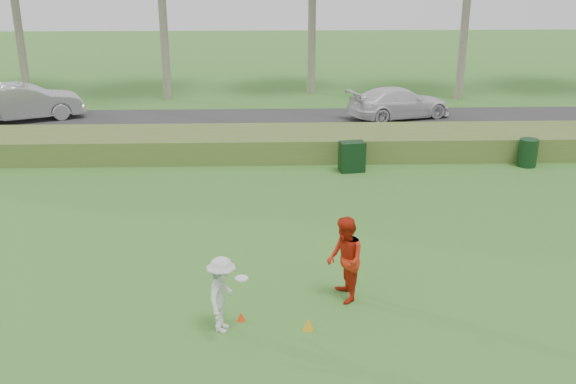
{
  "coord_description": "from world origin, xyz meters",
  "views": [
    {
      "loc": [
        -0.53,
        -12.19,
        7.13
      ],
      "look_at": [
        0.0,
        4.0,
        1.3
      ],
      "focal_mm": 40.0,
      "sensor_mm": 36.0,
      "label": 1
    }
  ],
  "objects_px": {
    "player_red": "(345,260)",
    "car_mid": "(24,102)",
    "cone_orange": "(241,316)",
    "utility_cabinet": "(352,157)",
    "cone_yellow": "(308,324)",
    "car_right": "(399,103)",
    "trash_bin": "(528,153)",
    "player_white": "(222,295)"
  },
  "relations": [
    {
      "from": "car_mid",
      "to": "car_right",
      "type": "relative_size",
      "value": 1.04
    },
    {
      "from": "player_red",
      "to": "car_right",
      "type": "height_order",
      "value": "player_red"
    },
    {
      "from": "player_white",
      "to": "cone_yellow",
      "type": "distance_m",
      "value": 1.87
    },
    {
      "from": "cone_orange",
      "to": "car_mid",
      "type": "xyz_separation_m",
      "value": [
        -10.8,
        18.27,
        0.82
      ]
    },
    {
      "from": "player_white",
      "to": "utility_cabinet",
      "type": "bearing_deg",
      "value": -8.8
    },
    {
      "from": "car_mid",
      "to": "car_right",
      "type": "bearing_deg",
      "value": -114.84
    },
    {
      "from": "cone_yellow",
      "to": "car_mid",
      "type": "bearing_deg",
      "value": 123.15
    },
    {
      "from": "car_right",
      "to": "player_white",
      "type": "bearing_deg",
      "value": 139.64
    },
    {
      "from": "player_white",
      "to": "car_mid",
      "type": "height_order",
      "value": "car_mid"
    },
    {
      "from": "cone_orange",
      "to": "car_right",
      "type": "xyz_separation_m",
      "value": [
        6.9,
        18.17,
        0.69
      ]
    },
    {
      "from": "cone_yellow",
      "to": "utility_cabinet",
      "type": "bearing_deg",
      "value": 78.06
    },
    {
      "from": "car_right",
      "to": "trash_bin",
      "type": "bearing_deg",
      "value": -175.87
    },
    {
      "from": "car_mid",
      "to": "player_red",
      "type": "bearing_deg",
      "value": -167.64
    },
    {
      "from": "cone_orange",
      "to": "trash_bin",
      "type": "relative_size",
      "value": 0.19
    },
    {
      "from": "cone_orange",
      "to": "trash_bin",
      "type": "height_order",
      "value": "trash_bin"
    },
    {
      "from": "cone_orange",
      "to": "trash_bin",
      "type": "distance_m",
      "value": 14.63
    },
    {
      "from": "player_red",
      "to": "car_mid",
      "type": "distance_m",
      "value": 21.78
    },
    {
      "from": "cone_orange",
      "to": "player_red",
      "type": "bearing_deg",
      "value": 20.36
    },
    {
      "from": "player_red",
      "to": "trash_bin",
      "type": "relative_size",
      "value": 1.89
    },
    {
      "from": "car_mid",
      "to": "cone_yellow",
      "type": "bearing_deg",
      "value": -171.35
    },
    {
      "from": "cone_yellow",
      "to": "car_mid",
      "type": "height_order",
      "value": "car_mid"
    },
    {
      "from": "car_right",
      "to": "utility_cabinet",
      "type": "bearing_deg",
      "value": 138.84
    },
    {
      "from": "cone_yellow",
      "to": "utility_cabinet",
      "type": "height_order",
      "value": "utility_cabinet"
    },
    {
      "from": "player_red",
      "to": "cone_orange",
      "type": "xyz_separation_m",
      "value": [
        -2.27,
        -0.84,
        -0.87
      ]
    },
    {
      "from": "player_white",
      "to": "car_right",
      "type": "xyz_separation_m",
      "value": [
        7.25,
        18.51,
        -0.03
      ]
    },
    {
      "from": "player_red",
      "to": "utility_cabinet",
      "type": "bearing_deg",
      "value": 163.74
    },
    {
      "from": "utility_cabinet",
      "to": "cone_yellow",
      "type": "bearing_deg",
      "value": -111.87
    },
    {
      "from": "cone_yellow",
      "to": "utility_cabinet",
      "type": "relative_size",
      "value": 0.23
    },
    {
      "from": "car_mid",
      "to": "car_right",
      "type": "height_order",
      "value": "car_mid"
    },
    {
      "from": "player_white",
      "to": "trash_bin",
      "type": "xyz_separation_m",
      "value": [
        10.51,
        10.87,
        -0.3
      ]
    },
    {
      "from": "player_red",
      "to": "cone_orange",
      "type": "relative_size",
      "value": 10.0
    },
    {
      "from": "trash_bin",
      "to": "car_mid",
      "type": "relative_size",
      "value": 0.2
    },
    {
      "from": "player_red",
      "to": "car_mid",
      "type": "xyz_separation_m",
      "value": [
        -13.07,
        17.43,
        -0.05
      ]
    },
    {
      "from": "trash_bin",
      "to": "player_red",
      "type": "bearing_deg",
      "value": -129.19
    },
    {
      "from": "trash_bin",
      "to": "car_right",
      "type": "height_order",
      "value": "car_right"
    },
    {
      "from": "player_red",
      "to": "car_mid",
      "type": "height_order",
      "value": "player_red"
    },
    {
      "from": "player_red",
      "to": "cone_yellow",
      "type": "relative_size",
      "value": 7.86
    },
    {
      "from": "cone_yellow",
      "to": "car_right",
      "type": "xyz_separation_m",
      "value": [
        5.51,
        18.56,
        0.66
      ]
    },
    {
      "from": "car_mid",
      "to": "cone_orange",
      "type": "bearing_deg",
      "value": -173.91
    },
    {
      "from": "cone_orange",
      "to": "cone_yellow",
      "type": "height_order",
      "value": "cone_yellow"
    },
    {
      "from": "player_red",
      "to": "car_right",
      "type": "relative_size",
      "value": 0.39
    },
    {
      "from": "player_red",
      "to": "cone_yellow",
      "type": "xyz_separation_m",
      "value": [
        -0.87,
        -1.24,
        -0.85
      ]
    }
  ]
}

